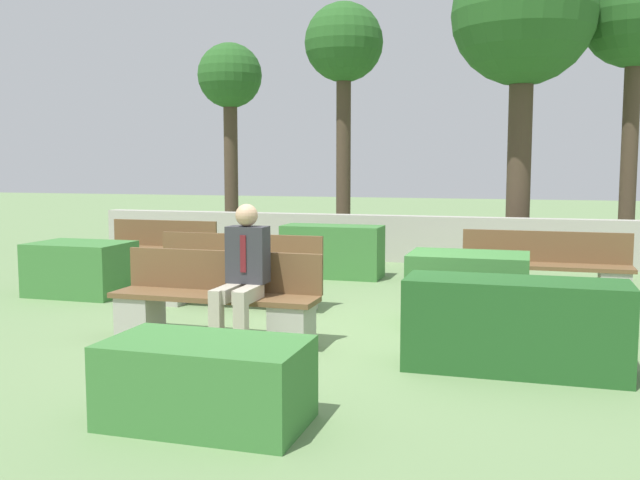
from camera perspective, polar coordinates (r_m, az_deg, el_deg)
ground_plane at (r=7.46m, az=1.15°, el=-7.35°), size 60.00×60.00×0.00m
perimeter_wall at (r=12.77m, az=7.76°, el=0.07°), size 12.33×0.30×0.83m
bench_front at (r=7.06m, az=-8.38°, el=-5.28°), size 2.07×0.48×0.88m
bench_left_side at (r=8.75m, az=-6.85°, el=-3.05°), size 2.12×0.48×0.88m
bench_right_side at (r=9.49m, az=17.55°, el=-2.59°), size 2.10×0.49×0.88m
bench_back at (r=11.11m, az=-12.79°, el=-1.30°), size 1.75×0.49×0.88m
person_seated_man at (r=6.72m, az=-6.20°, el=-2.30°), size 0.38×0.63×1.36m
hedge_block_near_left at (r=10.01m, az=-18.61°, el=-2.19°), size 1.25×0.89×0.70m
hedge_block_mid_left at (r=6.23m, az=15.33°, el=-6.61°), size 1.83×0.64×0.78m
hedge_block_mid_right at (r=10.97m, az=1.00°, el=-0.91°), size 1.53×0.63×0.80m
hedge_block_far_left at (r=7.79m, az=11.77°, el=-3.94°), size 1.24×0.84×0.79m
hedge_block_far_right at (r=4.90m, az=-9.09°, el=-11.18°), size 1.34×0.75×0.57m
tree_leftmost at (r=15.69m, az=-7.21°, el=12.21°), size 1.37×1.37×4.31m
tree_center_left at (r=14.88m, az=1.92°, el=14.87°), size 1.59×1.59×4.98m
tree_center_right at (r=13.75m, az=15.95°, el=16.67°), size 2.56×2.56×5.70m
tree_rightmost at (r=14.58m, az=23.91°, el=15.77°), size 1.92×1.92×5.39m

